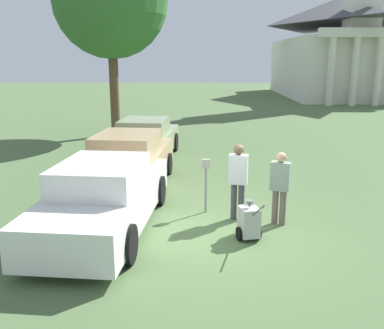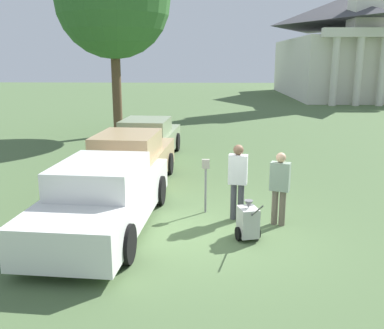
{
  "view_description": "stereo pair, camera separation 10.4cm",
  "coord_description": "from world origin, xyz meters",
  "px_view_note": "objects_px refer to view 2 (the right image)",
  "views": [
    {
      "loc": [
        -0.38,
        -8.54,
        3.61
      ],
      "look_at": [
        -0.64,
        1.63,
        1.1
      ],
      "focal_mm": 40.0,
      "sensor_mm": 36.0,
      "label": 1
    },
    {
      "loc": [
        -0.28,
        -8.54,
        3.61
      ],
      "look_at": [
        -0.64,
        1.63,
        1.1
      ],
      "focal_mm": 40.0,
      "sensor_mm": 36.0,
      "label": 2
    }
  ],
  "objects_px": {
    "parked_car_tan": "(129,163)",
    "person_worker": "(238,177)",
    "person_supervisor": "(280,184)",
    "parked_car_white": "(104,197)",
    "parking_meter": "(206,176)",
    "equipment_cart": "(248,222)",
    "parked_car_sage": "(147,140)",
    "church": "(338,44)"
  },
  "relations": [
    {
      "from": "parked_car_white",
      "to": "parked_car_tan",
      "type": "relative_size",
      "value": 1.05
    },
    {
      "from": "parking_meter",
      "to": "person_supervisor",
      "type": "bearing_deg",
      "value": -24.42
    },
    {
      "from": "parked_car_white",
      "to": "parking_meter",
      "type": "relative_size",
      "value": 4.09
    },
    {
      "from": "person_supervisor",
      "to": "parked_car_tan",
      "type": "bearing_deg",
      "value": -14.51
    },
    {
      "from": "parked_car_white",
      "to": "person_supervisor",
      "type": "xyz_separation_m",
      "value": [
        3.83,
        0.31,
        0.22
      ]
    },
    {
      "from": "equipment_cart",
      "to": "parking_meter",
      "type": "bearing_deg",
      "value": 104.64
    },
    {
      "from": "person_worker",
      "to": "person_supervisor",
      "type": "height_order",
      "value": "person_worker"
    },
    {
      "from": "parked_car_tan",
      "to": "church",
      "type": "bearing_deg",
      "value": 69.12
    },
    {
      "from": "parked_car_white",
      "to": "parked_car_sage",
      "type": "relative_size",
      "value": 1.12
    },
    {
      "from": "parked_car_sage",
      "to": "person_supervisor",
      "type": "height_order",
      "value": "person_supervisor"
    },
    {
      "from": "parked_car_white",
      "to": "person_supervisor",
      "type": "distance_m",
      "value": 3.84
    },
    {
      "from": "parked_car_tan",
      "to": "person_worker",
      "type": "height_order",
      "value": "person_worker"
    },
    {
      "from": "parked_car_tan",
      "to": "person_supervisor",
      "type": "height_order",
      "value": "person_supervisor"
    },
    {
      "from": "parked_car_tan",
      "to": "equipment_cart",
      "type": "relative_size",
      "value": 5.11
    },
    {
      "from": "person_worker",
      "to": "church",
      "type": "bearing_deg",
      "value": -98.99
    },
    {
      "from": "parked_car_sage",
      "to": "person_worker",
      "type": "distance_m",
      "value": 6.81
    },
    {
      "from": "parked_car_tan",
      "to": "parking_meter",
      "type": "distance_m",
      "value": 2.98
    },
    {
      "from": "parked_car_tan",
      "to": "parking_meter",
      "type": "height_order",
      "value": "parked_car_tan"
    },
    {
      "from": "parked_car_white",
      "to": "person_worker",
      "type": "relative_size",
      "value": 3.06
    },
    {
      "from": "parked_car_tan",
      "to": "person_worker",
      "type": "distance_m",
      "value": 3.82
    },
    {
      "from": "person_supervisor",
      "to": "parking_meter",
      "type": "bearing_deg",
      "value": -3.31
    },
    {
      "from": "parked_car_sage",
      "to": "church",
      "type": "distance_m",
      "value": 32.2
    },
    {
      "from": "person_worker",
      "to": "parked_car_white",
      "type": "bearing_deg",
      "value": 22.22
    },
    {
      "from": "parking_meter",
      "to": "church",
      "type": "height_order",
      "value": "church"
    },
    {
      "from": "parked_car_white",
      "to": "person_supervisor",
      "type": "bearing_deg",
      "value": 8.99
    },
    {
      "from": "church",
      "to": "equipment_cart",
      "type": "bearing_deg",
      "value": -108.56
    },
    {
      "from": "person_worker",
      "to": "parked_car_sage",
      "type": "bearing_deg",
      "value": -54.19
    },
    {
      "from": "parked_car_tan",
      "to": "church",
      "type": "distance_m",
      "value": 35.48
    },
    {
      "from": "person_worker",
      "to": "parking_meter",
      "type": "bearing_deg",
      "value": -20.72
    },
    {
      "from": "parking_meter",
      "to": "church",
      "type": "relative_size",
      "value": 0.06
    },
    {
      "from": "parked_car_sage",
      "to": "person_supervisor",
      "type": "distance_m",
      "value": 7.5
    },
    {
      "from": "parked_car_tan",
      "to": "person_supervisor",
      "type": "distance_m",
      "value": 4.71
    },
    {
      "from": "parked_car_tan",
      "to": "parked_car_white",
      "type": "bearing_deg",
      "value": -85.72
    },
    {
      "from": "parked_car_sage",
      "to": "person_worker",
      "type": "bearing_deg",
      "value": -60.26
    },
    {
      "from": "person_worker",
      "to": "person_supervisor",
      "type": "distance_m",
      "value": 0.95
    },
    {
      "from": "parking_meter",
      "to": "parked_car_sage",
      "type": "bearing_deg",
      "value": 111.05
    },
    {
      "from": "parked_car_white",
      "to": "parked_car_tan",
      "type": "height_order",
      "value": "parked_car_tan"
    },
    {
      "from": "person_supervisor",
      "to": "equipment_cart",
      "type": "distance_m",
      "value": 1.26
    },
    {
      "from": "parked_car_tan",
      "to": "parked_car_sage",
      "type": "bearing_deg",
      "value": 94.28
    },
    {
      "from": "parked_car_white",
      "to": "parked_car_sage",
      "type": "height_order",
      "value": "parked_car_white"
    },
    {
      "from": "parked_car_white",
      "to": "person_worker",
      "type": "height_order",
      "value": "person_worker"
    },
    {
      "from": "person_supervisor",
      "to": "church",
      "type": "bearing_deg",
      "value": -86.75
    }
  ]
}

